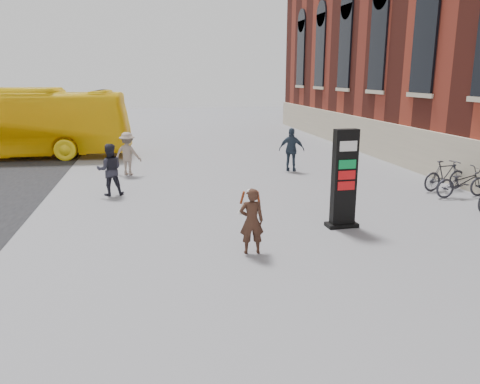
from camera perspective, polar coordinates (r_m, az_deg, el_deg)
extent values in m
plane|color=#9E9EA3|center=(10.72, -2.25, -7.53)|extent=(100.00, 100.00, 0.00)
cube|color=beige|center=(19.48, 23.49, 3.89)|extent=(0.18, 44.00, 1.80)
cube|color=black|center=(12.52, 12.57, 1.55)|extent=(0.64, 0.29, 2.61)
cube|color=black|center=(12.85, 12.28, -3.92)|extent=(0.85, 0.45, 0.10)
cube|color=white|center=(12.37, 12.79, 5.57)|extent=(0.48, 0.31, 0.26)
cube|color=#07692F|center=(12.44, 12.67, 3.43)|extent=(0.48, 0.31, 0.23)
cube|color=#9F0D0F|center=(12.50, 12.60, 2.16)|extent=(0.48, 0.31, 0.23)
cube|color=#9F0D0F|center=(12.56, 12.54, 0.90)|extent=(0.48, 0.31, 0.23)
imported|color=#361F14|center=(10.52, 1.43, -3.57)|extent=(0.58, 0.40, 1.52)
cylinder|color=white|center=(10.33, 1.45, 0.09)|extent=(0.21, 0.21, 0.05)
cone|color=white|center=(10.68, 2.24, -1.77)|extent=(0.21, 0.21, 0.37)
cylinder|color=maroon|center=(10.62, 2.25, -0.61)|extent=(0.12, 0.12, 0.31)
cone|color=white|center=(10.63, 0.29, -1.83)|extent=(0.22, 0.22, 0.37)
cylinder|color=maroon|center=(10.57, 0.29, -0.67)|extent=(0.12, 0.13, 0.31)
imported|color=yellow|center=(25.67, -27.10, 7.46)|extent=(12.23, 3.58, 3.37)
imported|color=#272732|center=(16.26, -15.59, 2.64)|extent=(0.91, 0.75, 1.75)
imported|color=gray|center=(19.48, -13.53, 4.56)|extent=(1.28, 1.04, 1.73)
imported|color=#2E3B4C|center=(19.83, 6.31, 5.15)|extent=(1.15, 0.83, 1.82)
imported|color=#28282F|center=(17.13, 25.48, 1.10)|extent=(1.97, 0.77, 1.02)
imported|color=#28282F|center=(17.89, 23.73, 1.87)|extent=(1.85, 0.81, 1.08)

